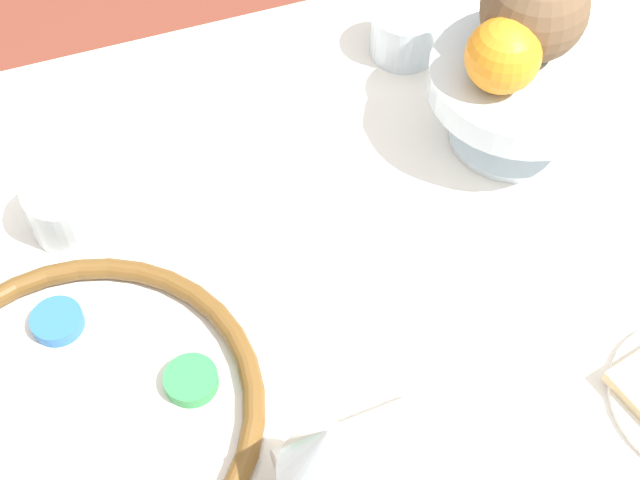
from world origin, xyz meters
The scene contains 9 objects.
dining_table centered at (0.00, 0.00, 0.38)m, with size 1.37×0.88×0.75m.
seder_plate centered at (-0.25, -0.03, 0.77)m, with size 0.32×0.32×0.03m.
wine_glass centered at (-0.08, -0.17, 0.86)m, with size 0.08×0.08×0.15m.
fruit_stand centered at (0.25, 0.15, 0.83)m, with size 0.19×0.19×0.10m.
orange_fruit centered at (0.21, 0.14, 0.89)m, with size 0.07×0.07×0.07m.
coconut centered at (0.26, 0.17, 0.90)m, with size 0.11×0.11×0.11m.
napkin_roll centered at (-0.04, -0.14, 0.78)m, with size 0.14×0.06×0.05m.
cup_near centered at (0.20, 0.31, 0.78)m, with size 0.08×0.08×0.06m.
cup_far centered at (-0.22, 0.19, 0.78)m, with size 0.08×0.08×0.06m.
Camera 1 is at (-0.17, -0.41, 1.47)m, focal length 50.00 mm.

